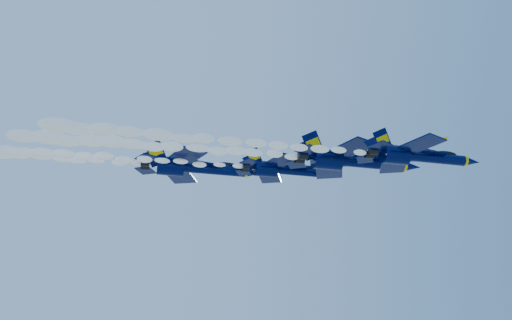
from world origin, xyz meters
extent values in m
cylinder|color=#000633|center=(16.71, -11.01, 150.17)|extent=(8.26, 1.38, 1.38)
ellipsoid|color=#000633|center=(10.92, -11.01, 150.13)|extent=(1.43, 2.48, 5.87)
cone|color=#000633|center=(22.03, -11.01, 150.17)|extent=(2.39, 1.38, 1.38)
cylinder|color=#F4C500|center=(20.93, -11.01, 150.17)|extent=(0.32, 1.43, 1.43)
ellipsoid|color=black|center=(18.27, -11.01, 150.86)|extent=(3.30, 1.07, 0.91)
cube|color=#F4C500|center=(18.27, -11.01, 150.58)|extent=(3.85, 0.92, 0.17)
cube|color=#000633|center=(12.58, -14.68, 150.17)|extent=(4.92, 5.83, 0.17)
cube|color=#000633|center=(12.58, -7.34, 150.17)|extent=(4.92, 5.83, 0.17)
cube|color=#F4C500|center=(13.86, -14.68, 150.26)|extent=(2.21, 4.60, 0.09)
cube|color=#F4C500|center=(13.86, -7.34, 150.26)|extent=(2.21, 4.60, 0.09)
cube|color=#000633|center=(8.90, -11.97, 151.55)|extent=(2.99, 0.94, 3.22)
cube|color=#000633|center=(8.90, -10.04, 151.55)|extent=(2.99, 0.94, 3.22)
cylinder|color=black|center=(7.71, -11.60, 150.08)|extent=(1.10, 1.01, 1.01)
cylinder|color=black|center=(7.71, -10.41, 150.08)|extent=(1.10, 1.01, 1.01)
cube|color=#F4C500|center=(13.95, -11.01, 150.89)|extent=(10.09, 0.32, 0.07)
ellipsoid|color=white|center=(-12.39, -11.01, 149.87)|extent=(39.30, 1.66, 1.49)
cylinder|color=#000633|center=(13.03, -0.41, 153.38)|extent=(10.22, 1.70, 1.70)
ellipsoid|color=#000633|center=(5.88, -0.41, 153.32)|extent=(1.77, 3.07, 7.27)
cone|color=#000633|center=(19.62, -0.41, 153.38)|extent=(2.95, 1.70, 1.70)
cylinder|color=#F4C500|center=(18.26, -0.41, 153.38)|extent=(0.40, 1.77, 1.77)
ellipsoid|color=black|center=(14.97, -0.41, 154.23)|extent=(4.09, 1.33, 1.12)
cube|color=#F4C500|center=(14.97, -0.41, 153.89)|extent=(4.77, 1.14, 0.20)
cube|color=#000633|center=(7.92, -4.96, 153.38)|extent=(6.09, 7.22, 0.20)
cube|color=#000633|center=(7.92, 4.13, 153.38)|extent=(6.09, 7.22, 0.20)
cube|color=#F4C500|center=(9.51, -4.96, 153.49)|extent=(2.74, 5.69, 0.11)
cube|color=#F4C500|center=(9.51, 4.13, 153.49)|extent=(2.74, 5.69, 0.11)
cube|color=#000633|center=(3.38, -1.61, 155.08)|extent=(3.70, 1.17, 3.98)
cube|color=#000633|center=(3.38, 0.78, 155.08)|extent=(3.70, 1.17, 3.98)
cylinder|color=black|center=(1.90, -1.15, 153.27)|extent=(1.36, 1.25, 1.25)
cylinder|color=black|center=(1.90, 0.32, 153.27)|extent=(1.36, 1.25, 1.25)
cube|color=#F4C500|center=(9.63, -0.41, 154.27)|extent=(12.50, 0.40, 0.09)
ellipsoid|color=white|center=(-18.31, -0.41, 153.06)|extent=(39.30, 2.06, 1.85)
cylinder|color=#000633|center=(4.14, 6.95, 154.04)|extent=(8.26, 1.38, 1.38)
ellipsoid|color=#000633|center=(-1.64, 6.95, 154.00)|extent=(1.43, 2.48, 5.87)
cone|color=#000633|center=(9.47, 6.95, 154.04)|extent=(2.39, 1.38, 1.38)
cylinder|color=#F4C500|center=(8.37, 6.95, 154.04)|extent=(0.32, 1.43, 1.43)
ellipsoid|color=black|center=(5.70, 6.95, 154.73)|extent=(3.30, 1.07, 0.91)
cube|color=#F4C500|center=(5.70, 6.95, 154.46)|extent=(3.85, 0.92, 0.17)
cube|color=#000633|center=(0.02, 3.28, 154.04)|extent=(4.92, 5.83, 0.17)
cube|color=#000633|center=(0.02, 10.62, 154.04)|extent=(4.92, 5.83, 0.17)
cube|color=#F4C500|center=(1.30, 3.28, 154.14)|extent=(2.21, 4.60, 0.09)
cube|color=#F4C500|center=(1.30, 10.62, 154.14)|extent=(2.21, 4.60, 0.09)
cube|color=#000633|center=(-3.66, 5.99, 155.42)|extent=(2.99, 0.94, 3.22)
cube|color=#000633|center=(-3.66, 7.91, 155.42)|extent=(2.99, 0.94, 3.22)
cylinder|color=black|center=(-4.85, 6.35, 153.95)|extent=(1.10, 1.01, 1.01)
cylinder|color=black|center=(-4.85, 7.55, 153.95)|extent=(1.10, 1.01, 1.01)
cube|color=#F4C500|center=(1.39, 6.95, 154.76)|extent=(10.09, 0.32, 0.07)
ellipsoid|color=white|center=(-24.96, 6.95, 153.74)|extent=(39.30, 1.66, 1.49)
cylinder|color=#000633|center=(-9.14, 11.03, 154.80)|extent=(10.16, 1.69, 1.69)
ellipsoid|color=#000633|center=(-16.26, 11.03, 154.74)|extent=(1.76, 3.05, 7.23)
cone|color=#000633|center=(-2.59, 11.03, 154.80)|extent=(2.94, 1.69, 1.69)
cylinder|color=#F4C500|center=(-3.95, 11.03, 154.80)|extent=(0.40, 1.76, 1.76)
ellipsoid|color=black|center=(-7.22, 11.03, 155.65)|extent=(4.07, 1.32, 1.12)
cube|color=#F4C500|center=(-7.22, 11.03, 155.31)|extent=(4.74, 1.13, 0.20)
cube|color=#000633|center=(-14.23, 6.51, 154.80)|extent=(6.05, 7.18, 0.20)
cube|color=#000633|center=(-14.23, 15.55, 154.80)|extent=(6.05, 7.18, 0.20)
cube|color=#F4C500|center=(-12.65, 6.51, 154.91)|extent=(2.72, 5.66, 0.11)
cube|color=#F4C500|center=(-12.65, 15.55, 154.91)|extent=(2.72, 5.66, 0.11)
cube|color=#000633|center=(-18.74, 9.85, 156.49)|extent=(3.68, 1.16, 3.96)
cube|color=#000633|center=(-18.74, 12.22, 156.49)|extent=(3.68, 1.16, 3.96)
cylinder|color=black|center=(-20.21, 10.30, 154.69)|extent=(1.36, 1.24, 1.24)
cylinder|color=black|center=(-20.21, 11.77, 154.69)|extent=(1.36, 1.24, 1.24)
cube|color=#F4C500|center=(-12.53, 11.03, 155.68)|extent=(12.42, 0.40, 0.09)
ellipsoid|color=white|center=(-40.42, 11.03, 154.48)|extent=(39.30, 2.04, 1.84)
camera|label=1|loc=(-19.44, -64.02, 124.98)|focal=35.00mm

